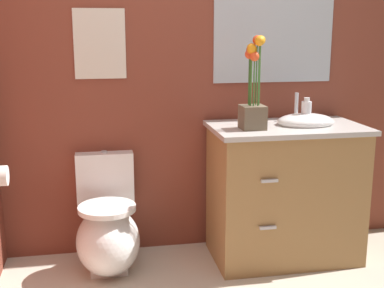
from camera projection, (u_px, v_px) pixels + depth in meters
The scene contains 7 objects.
wall_back at pixel (229, 59), 3.32m from camera, with size 3.93×0.05×2.50m, color brown.
toilet at pixel (108, 231), 3.10m from camera, with size 0.38×0.59×0.69m.
vanity_cabinet at pixel (285, 191), 3.24m from camera, with size 0.94×0.56×1.04m.
flower_vase at pixel (253, 93), 2.99m from camera, with size 0.14×0.14×0.54m.
soap_bottle at pixel (306, 112), 3.15m from camera, with size 0.06×0.06×0.17m.
wall_poster at pixel (100, 44), 3.11m from camera, with size 0.31×0.01×0.42m, color silver.
wall_mirror at pixel (274, 28), 3.30m from camera, with size 0.80×0.01×0.70m, color #B2BCC6.
Camera 1 is at (-0.67, -1.81, 1.44)m, focal length 47.88 mm.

